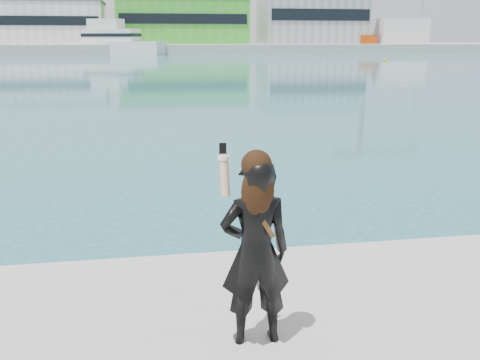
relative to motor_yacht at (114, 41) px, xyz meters
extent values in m
cube|color=#9E9E99|center=(7.11, 17.29, -1.64)|extent=(320.00, 40.00, 2.00)
cube|color=silver|center=(-14.89, 15.29, 3.86)|extent=(24.00, 15.00, 9.00)
cube|color=black|center=(-14.89, 7.69, 4.31)|extent=(22.80, 0.20, 1.98)
cube|color=#59595B|center=(-14.89, 15.29, 8.61)|extent=(24.48, 15.30, 0.50)
cube|color=green|center=(15.11, 15.29, 4.36)|extent=(30.00, 16.00, 10.00)
cube|color=black|center=(15.11, 7.19, 4.86)|extent=(28.50, 0.20, 2.20)
cube|color=gray|center=(47.11, 15.29, 5.36)|extent=(25.00, 15.00, 12.00)
cube|color=black|center=(47.11, 7.69, 5.96)|extent=(23.75, 0.20, 2.64)
cube|color=silver|center=(69.11, 13.29, 2.36)|extent=(12.00, 10.00, 6.00)
cube|color=#C9440B|center=(59.11, 9.29, 0.36)|extent=(4.00, 4.00, 2.00)
cylinder|color=silver|center=(29.11, 8.29, 3.36)|extent=(0.16, 0.16, 8.00)
cube|color=#CE4F0C|center=(29.71, 8.29, 6.76)|extent=(1.20, 0.04, 0.80)
cube|color=silver|center=(0.53, -0.24, -1.30)|extent=(20.63, 13.33, 2.68)
cube|color=silver|center=(-0.49, 0.22, 1.27)|extent=(12.11, 8.85, 2.46)
cube|color=silver|center=(-1.51, 0.68, 3.51)|extent=(7.67, 6.21, 2.01)
cube|color=black|center=(-0.49, 0.22, 1.27)|extent=(12.36, 9.05, 0.67)
cylinder|color=silver|center=(-1.51, 0.68, 5.63)|extent=(0.18, 0.18, 2.23)
sphere|color=#D7CF0B|center=(40.61, -42.63, -2.64)|extent=(0.50, 0.50, 0.50)
imported|color=black|center=(7.33, -113.57, -1.09)|extent=(0.54, 0.36, 1.49)
sphere|color=black|center=(7.33, -113.59, -0.40)|extent=(0.23, 0.23, 0.23)
ellipsoid|color=black|center=(7.34, -113.64, -0.59)|extent=(0.25, 0.13, 0.40)
cylinder|color=tan|center=(7.11, -113.47, -0.50)|extent=(0.07, 0.17, 0.32)
cylinder|color=white|center=(7.11, -113.43, -0.37)|extent=(0.09, 0.09, 0.03)
cube|color=black|center=(7.11, -113.39, -0.32)|extent=(0.05, 0.01, 0.11)
cube|color=#4C2D14|center=(7.37, -113.65, -0.79)|extent=(0.21, 0.02, 0.30)
camera|label=1|loc=(6.58, -117.31, 0.49)|focal=40.00mm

